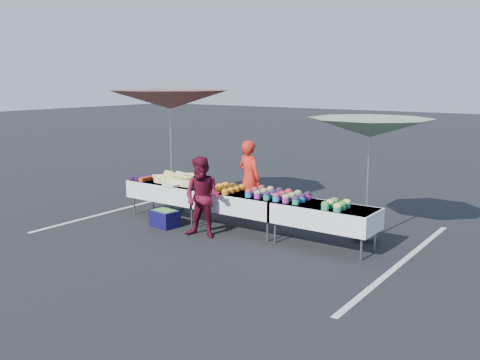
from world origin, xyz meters
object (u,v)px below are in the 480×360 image
Objects in this scene: umbrella_right at (370,129)px; storage_bin at (165,218)px; table_center at (240,201)px; table_left at (171,190)px; table_right at (324,215)px; umbrella_left at (170,101)px; customer at (202,197)px; vendor at (249,179)px.

umbrella_right is 5.05× the size of storage_bin.
umbrella_right is at bearing 19.62° from table_center.
table_left is at bearing 180.00° from table_center.
table_right is 4.37m from umbrella_left.
table_right is at bearing 0.00° from table_center.
customer is 0.45× the size of umbrella_left.
customer reaches higher than storage_bin.
table_center is 1.58m from storage_bin.
table_left is 1.68m from vendor.
table_center is 0.65× the size of umbrella_right.
table_center is 3.28× the size of storage_bin.
umbrella_right reaches higher than table_right.
customer is at bearing -113.09° from table_center.
storage_bin is at bearing -168.44° from table_right.
vendor is at bearing 67.35° from storage_bin.
vendor reaches higher than customer.
vendor is at bearing 18.74° from umbrella_left.
table_right is at bearing -119.05° from umbrella_right.
umbrella_left reaches higher than table_center.
umbrella_left reaches higher than storage_bin.
vendor is at bearing 82.80° from customer.
table_left is 1.00× the size of table_right.
table_right is 2.26m from customer.
vendor reaches higher than table_right.
umbrella_right is (2.56, 1.55, 1.29)m from customer.
vendor is at bearing 114.77° from table_center.
vendor is at bearing 156.63° from table_right.
customer is at bearing 108.84° from vendor.
umbrella_right is 4.33m from storage_bin.
customer reaches higher than table_right.
umbrella_left is at bearing 33.31° from vendor.
storage_bin is (-0.93, -1.62, -0.65)m from vendor.
table_left is 0.87m from storage_bin.
umbrella_left is 5.86× the size of storage_bin.
umbrella_left reaches higher than umbrella_right.
storage_bin is (-3.18, -0.65, -0.41)m from table_right.
vendor reaches higher than table_left.
table_left is 1.93m from umbrella_left.
table_center is 1.13× the size of vendor.
table_left is 1.80m from table_center.
vendor is 2.91× the size of storage_bin.
table_right reaches higher than storage_bin.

